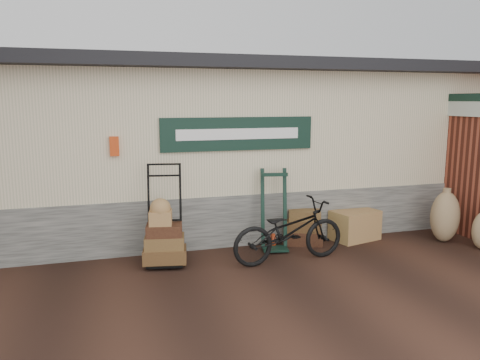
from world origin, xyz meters
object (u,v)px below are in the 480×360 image
object	(u,v)px
wicker_hamper	(355,225)
bicycle	(289,228)
green_barrow	(274,210)
suitcase_stack	(302,227)
porter_trolley	(165,213)

from	to	relation	value
wicker_hamper	bicycle	size ratio (longest dim) A/B	0.44
green_barrow	wicker_hamper	size ratio (longest dim) A/B	1.67
suitcase_stack	wicker_hamper	distance (m)	1.01
suitcase_stack	porter_trolley	bearing A→B (deg)	-173.35
bicycle	suitcase_stack	bearing A→B (deg)	-41.81
porter_trolley	wicker_hamper	xyz separation A→B (m)	(3.46, 0.24, -0.52)
wicker_hamper	bicycle	distance (m)	1.79
green_barrow	bicycle	bearing A→B (deg)	-78.49
green_barrow	wicker_hamper	bearing A→B (deg)	15.10
porter_trolley	green_barrow	bearing A→B (deg)	14.58
green_barrow	suitcase_stack	size ratio (longest dim) A/B	1.99
suitcase_stack	wicker_hamper	world-z (taller)	suitcase_stack
bicycle	green_barrow	bearing A→B (deg)	-5.11
suitcase_stack	wicker_hamper	xyz separation A→B (m)	(1.01, -0.04, -0.04)
bicycle	wicker_hamper	bearing A→B (deg)	-70.12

